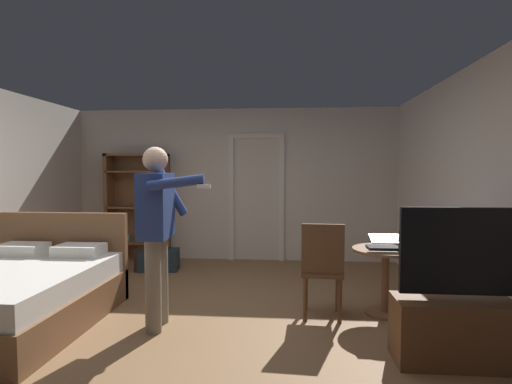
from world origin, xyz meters
The scene contains 14 objects.
ground_plane centered at (0.00, 0.00, 0.00)m, with size 6.39×6.39×0.00m, color olive.
wall_back centered at (0.00, 2.96, 1.27)m, with size 5.62×0.12×2.55m, color silver.
wall_right centered at (2.75, 0.00, 1.27)m, with size 0.12×6.05×2.55m, color silver.
doorway_frame centered at (0.38, 2.88, 1.22)m, with size 0.93×0.08×2.13m.
bed centered at (-1.73, -0.18, 0.30)m, with size 1.54×1.95×1.02m.
bookshelf centered at (-1.62, 2.74, 0.97)m, with size 1.03×0.32×1.80m.
tv_flatscreen centered at (2.39, -0.62, 0.35)m, with size 1.22×0.40×1.24m.
side_table centered at (1.95, 0.44, 0.48)m, with size 0.69×0.69×0.70m.
laptop centered at (1.92, 0.40, 0.75)m, with size 0.33×0.33×0.16m.
bottle_on_table centered at (2.09, 0.36, 0.81)m, with size 0.06×0.06×0.26m.
wooden_chair centered at (1.28, 0.25, 0.54)m, with size 0.44×0.44×0.99m.
person_blue_shirt centered at (-0.32, -0.11, 1.02)m, with size 0.72×0.62×1.74m.
suitcase_dark centered at (-1.03, 2.05, 0.16)m, with size 0.58×0.33×0.32m, color #1E2D38.
suitcase_small centered at (-1.13, 2.02, 0.17)m, with size 0.46×0.30×0.34m, color black.
Camera 1 is at (0.96, -3.85, 1.52)m, focal length 28.30 mm.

